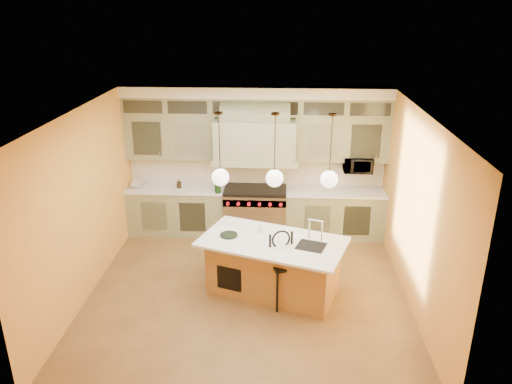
# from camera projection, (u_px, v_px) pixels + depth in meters

# --- Properties ---
(floor) EXTENTS (5.00, 5.00, 0.00)m
(floor) POSITION_uv_depth(u_px,v_px,m) (248.00, 291.00, 8.00)
(floor) COLOR brown
(floor) RESTS_ON ground
(ceiling) EXTENTS (5.00, 5.00, 0.00)m
(ceiling) POSITION_uv_depth(u_px,v_px,m) (247.00, 113.00, 6.95)
(ceiling) COLOR white
(ceiling) RESTS_ON wall_back
(wall_back) EXTENTS (5.00, 0.00, 5.00)m
(wall_back) POSITION_uv_depth(u_px,v_px,m) (256.00, 159.00, 9.80)
(wall_back) COLOR gold
(wall_back) RESTS_ON ground
(wall_front) EXTENTS (5.00, 0.00, 5.00)m
(wall_front) POSITION_uv_depth(u_px,v_px,m) (230.00, 303.00, 5.15)
(wall_front) COLOR gold
(wall_front) RESTS_ON ground
(wall_left) EXTENTS (0.00, 5.00, 5.00)m
(wall_left) POSITION_uv_depth(u_px,v_px,m) (84.00, 205.00, 7.60)
(wall_left) COLOR gold
(wall_left) RESTS_ON ground
(wall_right) EXTENTS (0.00, 5.00, 5.00)m
(wall_right) POSITION_uv_depth(u_px,v_px,m) (416.00, 212.00, 7.35)
(wall_right) COLOR gold
(wall_right) RESTS_ON ground
(back_cabinetry) EXTENTS (5.00, 0.77, 2.90)m
(back_cabinetry) POSITION_uv_depth(u_px,v_px,m) (255.00, 164.00, 9.56)
(back_cabinetry) COLOR gray
(back_cabinetry) RESTS_ON floor
(range) EXTENTS (1.20, 0.74, 0.96)m
(range) POSITION_uv_depth(u_px,v_px,m) (255.00, 211.00, 9.82)
(range) COLOR silver
(range) RESTS_ON floor
(kitchen_island) EXTENTS (2.45, 1.83, 1.35)m
(kitchen_island) POSITION_uv_depth(u_px,v_px,m) (274.00, 265.00, 7.85)
(kitchen_island) COLOR olive
(kitchen_island) RESTS_ON floor
(counter_stool) EXTENTS (0.53, 0.53, 1.17)m
(counter_stool) POSITION_uv_depth(u_px,v_px,m) (284.00, 265.00, 7.47)
(counter_stool) COLOR black
(counter_stool) RESTS_ON floor
(microwave) EXTENTS (0.54, 0.37, 0.30)m
(microwave) POSITION_uv_depth(u_px,v_px,m) (358.00, 164.00, 9.47)
(microwave) COLOR black
(microwave) RESTS_ON back_cabinetry
(oil_bottle_a) EXTENTS (0.14, 0.15, 0.33)m
(oil_bottle_a) POSITION_uv_depth(u_px,v_px,m) (218.00, 185.00, 9.43)
(oil_bottle_a) COLOR black
(oil_bottle_a) RESTS_ON back_cabinetry
(oil_bottle_b) EXTENTS (0.08, 0.09, 0.18)m
(oil_bottle_b) POSITION_uv_depth(u_px,v_px,m) (179.00, 183.00, 9.71)
(oil_bottle_b) COLOR black
(oil_bottle_b) RESTS_ON back_cabinetry
(fruit_bowl) EXTENTS (0.31, 0.31, 0.07)m
(fruit_bowl) POSITION_uv_depth(u_px,v_px,m) (138.00, 185.00, 9.77)
(fruit_bowl) COLOR beige
(fruit_bowl) RESTS_ON back_cabinetry
(cup) EXTENTS (0.12, 0.12, 0.10)m
(cup) POSITION_uv_depth(u_px,v_px,m) (260.00, 229.00, 7.92)
(cup) COLOR white
(cup) RESTS_ON kitchen_island
(pendant_left) EXTENTS (0.26, 0.26, 1.11)m
(pendant_left) POSITION_uv_depth(u_px,v_px,m) (220.00, 175.00, 7.36)
(pendant_left) COLOR #2D2319
(pendant_left) RESTS_ON ceiling
(pendant_center) EXTENTS (0.26, 0.26, 1.11)m
(pendant_center) POSITION_uv_depth(u_px,v_px,m) (275.00, 176.00, 7.32)
(pendant_center) COLOR #2D2319
(pendant_center) RESTS_ON ceiling
(pendant_right) EXTENTS (0.26, 0.26, 1.11)m
(pendant_right) POSITION_uv_depth(u_px,v_px,m) (329.00, 177.00, 7.28)
(pendant_right) COLOR #2D2319
(pendant_right) RESTS_ON ceiling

